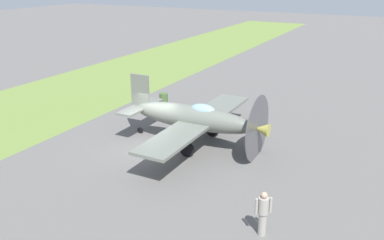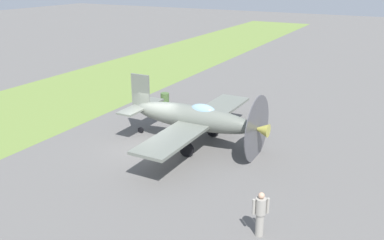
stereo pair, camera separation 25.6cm
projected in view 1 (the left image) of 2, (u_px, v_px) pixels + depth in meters
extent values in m
plane|color=#605E5B|center=(146.00, 144.00, 22.47)|extent=(160.00, 160.00, 0.00)
cube|color=olive|center=(11.00, 114.00, 27.26)|extent=(120.00, 11.00, 0.01)
ellipsoid|color=slate|center=(192.00, 117.00, 22.05)|extent=(1.38, 7.32, 1.33)
cube|color=slate|center=(199.00, 121.00, 21.92)|extent=(10.33, 1.89, 0.15)
cube|color=slate|center=(140.00, 92.00, 23.17)|extent=(0.12, 1.18, 2.04)
cube|color=slate|center=(141.00, 106.00, 23.46)|extent=(3.44, 0.99, 0.11)
cone|color=#B7B24C|center=(262.00, 129.00, 20.34)|extent=(0.69, 0.76, 0.69)
cylinder|color=#4C4C51|center=(257.00, 129.00, 20.44)|extent=(3.44, 0.07, 3.44)
ellipsoid|color=#8CB2C6|center=(203.00, 111.00, 21.61)|extent=(0.76, 1.51, 0.75)
cylinder|color=black|center=(213.00, 130.00, 23.52)|extent=(0.24, 0.73, 0.73)
cylinder|color=black|center=(213.00, 122.00, 23.35)|extent=(0.13, 0.13, 1.03)
cylinder|color=black|center=(187.00, 150.00, 20.93)|extent=(0.24, 0.73, 0.73)
cylinder|color=black|center=(187.00, 140.00, 20.75)|extent=(0.13, 0.13, 1.03)
cylinder|color=black|center=(140.00, 130.00, 24.02)|extent=(0.13, 0.34, 0.34)
cylinder|color=#9E998E|center=(262.00, 224.00, 14.63)|extent=(0.30, 0.30, 0.88)
cylinder|color=#9E998E|center=(264.00, 206.00, 14.38)|extent=(0.38, 0.38, 0.62)
sphere|color=tan|center=(264.00, 195.00, 14.23)|extent=(0.23, 0.23, 0.23)
cylinder|color=#9E998E|center=(256.00, 206.00, 14.34)|extent=(0.11, 0.11, 0.59)
cylinder|color=#9E998E|center=(271.00, 205.00, 14.42)|extent=(0.11, 0.11, 0.59)
cylinder|color=#476633|center=(164.00, 99.00, 28.91)|extent=(0.60, 0.60, 0.90)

